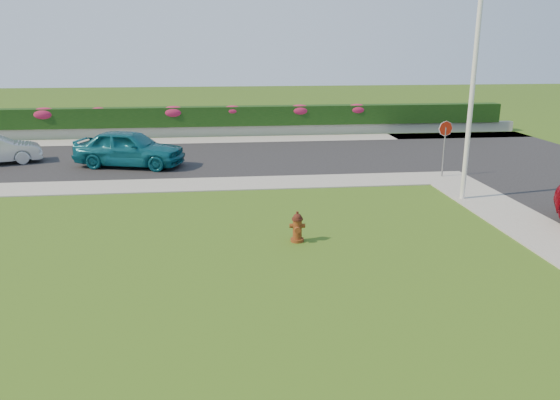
{
  "coord_description": "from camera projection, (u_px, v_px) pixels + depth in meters",
  "views": [
    {
      "loc": [
        -1.93,
        -11.28,
        5.13
      ],
      "look_at": [
        -0.28,
        3.45,
        0.9
      ],
      "focal_mm": 35.0,
      "sensor_mm": 36.0,
      "label": 1
    }
  ],
  "objects": [
    {
      "name": "flower_clump_f",
      "position": [
        357.0,
        109.0,
        32.26
      ],
      "size": [
        1.31,
        0.85,
        0.66
      ],
      "primitive_type": "ellipsoid",
      "color": "#A51C40",
      "rests_on": "hedge"
    },
    {
      "name": "utility_pole",
      "position": [
        471.0,
        101.0,
        17.85
      ],
      "size": [
        0.16,
        0.16,
        6.71
      ],
      "primitive_type": "cylinder",
      "color": "silver",
      "rests_on": "ground"
    },
    {
      "name": "sedan_teal",
      "position": [
        129.0,
        148.0,
        23.48
      ],
      "size": [
        5.03,
        3.12,
        1.6
      ],
      "primitive_type": "imported",
      "rotation": [
        0.0,
        0.0,
        1.29
      ],
      "color": "#0D5365",
      "rests_on": "street_far"
    },
    {
      "name": "ground",
      "position": [
        309.0,
        279.0,
        12.4
      ],
      "size": [
        120.0,
        120.0,
        0.0
      ],
      "primitive_type": "plane",
      "color": "black",
      "rests_on": "ground"
    },
    {
      "name": "fire_hydrant",
      "position": [
        297.0,
        227.0,
        14.66
      ],
      "size": [
        0.43,
        0.41,
        0.84
      ],
      "rotation": [
        0.0,
        0.0,
        -0.08
      ],
      "color": "#521D0C",
      "rests_on": "ground"
    },
    {
      "name": "sidewalk_far",
      "position": [
        111.0,
        187.0,
        20.35
      ],
      "size": [
        24.0,
        2.0,
        0.04
      ],
      "primitive_type": "cube",
      "color": "gray",
      "rests_on": "ground"
    },
    {
      "name": "sidewalk_beyond",
      "position": [
        236.0,
        140.0,
        30.44
      ],
      "size": [
        34.0,
        2.0,
        0.04
      ],
      "primitive_type": "cube",
      "color": "gray",
      "rests_on": "ground"
    },
    {
      "name": "flower_clump_d",
      "position": [
        232.0,
        111.0,
        31.47
      ],
      "size": [
        1.19,
        0.77,
        0.6
      ],
      "primitive_type": "ellipsoid",
      "color": "#A51C40",
      "rests_on": "hedge"
    },
    {
      "name": "flower_clump_b",
      "position": [
        98.0,
        112.0,
        30.65
      ],
      "size": [
        1.03,
        0.66,
        0.51
      ],
      "primitive_type": "ellipsoid",
      "color": "#A51C40",
      "rests_on": "hedge"
    },
    {
      "name": "stop_sign",
      "position": [
        445.0,
        136.0,
        21.49
      ],
      "size": [
        0.61,
        0.13,
        2.27
      ],
      "rotation": [
        0.0,
        0.0,
        -0.22
      ],
      "color": "slate",
      "rests_on": "ground"
    },
    {
      "name": "flower_clump_e",
      "position": [
        300.0,
        110.0,
        31.9
      ],
      "size": [
        1.37,
        0.88,
        0.68
      ],
      "primitive_type": "ellipsoid",
      "color": "#A51C40",
      "rests_on": "hedge"
    },
    {
      "name": "flower_clump_c",
      "position": [
        174.0,
        112.0,
        31.12
      ],
      "size": [
        1.43,
        0.92,
        0.71
      ],
      "primitive_type": "ellipsoid",
      "color": "#A51C40",
      "rests_on": "hedge"
    },
    {
      "name": "hedge",
      "position": [
        235.0,
        116.0,
        31.66
      ],
      "size": [
        32.0,
        0.9,
        1.1
      ],
      "primitive_type": "cube",
      "color": "black",
      "rests_on": "retaining_wall"
    },
    {
      "name": "flower_clump_a",
      "position": [
        44.0,
        114.0,
        30.36
      ],
      "size": [
        1.47,
        0.95,
        0.74
      ],
      "primitive_type": "ellipsoid",
      "color": "#A51C40",
      "rests_on": "hedge"
    },
    {
      "name": "curb_corner",
      "position": [
        446.0,
        178.0,
        21.74
      ],
      "size": [
        2.0,
        2.0,
        0.04
      ],
      "primitive_type": "cube",
      "color": "gray",
      "rests_on": "ground"
    },
    {
      "name": "retaining_wall",
      "position": [
        235.0,
        131.0,
        31.8
      ],
      "size": [
        34.0,
        0.4,
        0.6
      ],
      "primitive_type": "cube",
      "color": "gray",
      "rests_on": "ground"
    },
    {
      "name": "street_far",
      "position": [
        153.0,
        159.0,
        25.24
      ],
      "size": [
        26.0,
        8.0,
        0.04
      ],
      "primitive_type": "cube",
      "color": "black",
      "rests_on": "ground"
    }
  ]
}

